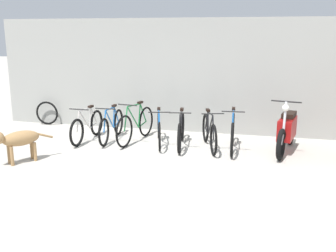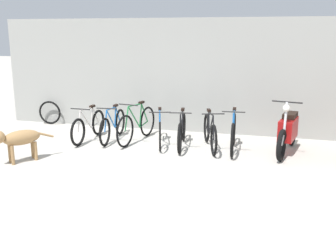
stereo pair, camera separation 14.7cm
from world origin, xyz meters
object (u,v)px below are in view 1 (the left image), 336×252
object	(u,v)px
spare_tire_left	(47,113)
bicycle_3	(159,129)
bicycle_0	(87,127)
bicycle_4	(181,131)
bicycle_1	(112,126)
motorcycle	(287,131)
bicycle_6	(233,133)
bicycle_5	(209,133)
stray_dog	(17,139)
bicycle_2	(136,125)

from	to	relation	value
spare_tire_left	bicycle_3	bearing A→B (deg)	-18.05
bicycle_0	bicycle_4	xyz separation A→B (m)	(2.19, 0.05, 0.01)
bicycle_1	motorcycle	bearing A→B (deg)	86.86
bicycle_6	spare_tire_left	size ratio (longest dim) A/B	2.62
bicycle_5	bicycle_6	world-z (taller)	bicycle_6
spare_tire_left	bicycle_4	bearing A→B (deg)	-16.70
bicycle_1	motorcycle	distance (m)	3.87
bicycle_4	stray_dog	xyz separation A→B (m)	(-2.77, -1.86, 0.13)
bicycle_1	stray_dog	world-z (taller)	bicycle_1
bicycle_5	spare_tire_left	distance (m)	4.71
motorcycle	spare_tire_left	xyz separation A→B (m)	(-6.15, 1.07, -0.14)
bicycle_1	bicycle_2	size ratio (longest dim) A/B	0.95
bicycle_0	bicycle_1	distance (m)	0.56
bicycle_1	bicycle_4	size ratio (longest dim) A/B	1.00
bicycle_2	bicycle_3	bearing A→B (deg)	91.24
bicycle_3	stray_dog	size ratio (longest dim) A/B	1.56
bicycle_1	bicycle_4	xyz separation A→B (m)	(1.66, -0.12, 0.00)
bicycle_0	motorcycle	xyz separation A→B (m)	(4.40, 0.16, 0.13)
bicycle_0	bicycle_3	world-z (taller)	same
bicycle_2	bicycle_4	bearing A→B (deg)	91.56
bicycle_2	bicycle_3	distance (m)	0.57
bicycle_0	bicycle_2	distance (m)	1.13
bicycle_1	bicycle_4	bearing A→B (deg)	82.87
bicycle_2	spare_tire_left	distance (m)	3.04
bicycle_0	bicycle_6	bearing A→B (deg)	91.92
bicycle_4	bicycle_1	bearing A→B (deg)	-102.36
bicycle_0	bicycle_6	xyz separation A→B (m)	(3.30, 0.04, 0.04)
bicycle_5	stray_dog	distance (m)	3.87
stray_dog	bicycle_4	bearing A→B (deg)	159.55
stray_dog	bicycle_2	bearing A→B (deg)	175.53
bicycle_3	bicycle_5	world-z (taller)	bicycle_5
motorcycle	bicycle_2	bearing A→B (deg)	-78.46
bicycle_3	stray_dog	world-z (taller)	bicycle_3
bicycle_4	spare_tire_left	size ratio (longest dim) A/B	2.63
bicycle_2	spare_tire_left	size ratio (longest dim) A/B	2.76
bicycle_4	motorcycle	distance (m)	2.21
bicycle_0	spare_tire_left	size ratio (longest dim) A/B	2.55
bicycle_0	bicycle_6	size ratio (longest dim) A/B	0.97
bicycle_3	stray_dog	bearing A→B (deg)	-65.80
bicycle_2	bicycle_3	xyz separation A→B (m)	(0.57, -0.08, -0.04)
bicycle_5	bicycle_0	bearing A→B (deg)	-106.46
bicycle_1	spare_tire_left	size ratio (longest dim) A/B	2.62
bicycle_2	bicycle_4	distance (m)	1.09
bicycle_5	motorcycle	bearing A→B (deg)	76.26
bicycle_0	motorcycle	size ratio (longest dim) A/B	0.89
bicycle_5	bicycle_6	distance (m)	0.49
bicycle_5	stray_dog	size ratio (longest dim) A/B	1.54
stray_dog	bicycle_5	bearing A→B (deg)	154.55
bicycle_1	bicycle_6	distance (m)	2.77
bicycle_6	spare_tire_left	xyz separation A→B (m)	(-5.05, 1.19, -0.05)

